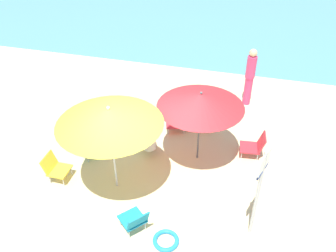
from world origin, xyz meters
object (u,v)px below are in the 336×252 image
beach_chair_e (55,167)px  warning_sign (260,183)px  umbrella_red (201,100)px  umbrella_yellow (109,116)px  swim_ring (166,240)px  person_b (250,76)px  person_a (149,139)px  beach_chair_b (204,116)px  beach_chair_f (255,145)px  beach_chair_c (135,220)px  beach_chair_d (86,142)px  beach_chair_a (176,118)px

beach_chair_e → warning_sign: bearing=-4.8°
umbrella_red → beach_chair_e: umbrella_red is taller
umbrella_yellow → swim_ring: umbrella_yellow is taller
person_b → person_a: bearing=-145.0°
beach_chair_b → umbrella_yellow: bearing=-31.7°
umbrella_red → beach_chair_f: (1.30, 0.43, -1.31)m
beach_chair_e → swim_ring: (2.80, -1.02, -0.29)m
beach_chair_e → umbrella_red: bearing=27.5°
umbrella_red → beach_chair_e: (-2.91, -1.49, -1.29)m
umbrella_yellow → beach_chair_c: size_ratio=3.05×
beach_chair_f → swim_ring: 3.27m
beach_chair_f → beach_chair_d: bearing=7.1°
beach_chair_c → beach_chair_e: bearing=18.2°
person_b → beach_chair_d: bearing=-156.9°
umbrella_red → person_b: bearing=71.5°
person_b → warning_sign: warning_sign is taller
person_a → warning_sign: 3.19m
umbrella_red → beach_chair_a: bearing=126.8°
beach_chair_c → beach_chair_a: bearing=-47.6°
person_a → warning_sign: bearing=-143.1°
beach_chair_c → beach_chair_f: size_ratio=1.12×
person_a → swim_ring: person_a is taller
person_a → person_b: 3.62m
person_a → umbrella_yellow: bearing=143.7°
umbrella_red → beach_chair_e: size_ratio=3.15×
beach_chair_d → warning_sign: 4.36m
umbrella_red → beach_chair_f: size_ratio=3.12×
umbrella_yellow → person_b: bearing=59.3°
person_b → umbrella_yellow: bearing=-140.3°
person_a → beach_chair_f: bearing=-95.7°
umbrella_red → beach_chair_a: (-0.80, 1.07, -1.32)m
umbrella_yellow → beach_chair_a: size_ratio=3.03×
beach_chair_a → swim_ring: (0.70, -3.59, -0.25)m
beach_chair_e → person_a: (1.76, 1.34, 0.11)m
umbrella_red → beach_chair_a: umbrella_red is taller
swim_ring → warning_sign: bearing=23.1°
warning_sign → person_b: bearing=114.4°
umbrella_yellow → warning_sign: (2.92, -0.51, -0.53)m
umbrella_red → beach_chair_d: bearing=-169.0°
umbrella_yellow → beach_chair_d: bearing=142.1°
beach_chair_a → beach_chair_d: (-1.82, -1.58, 0.02)m
beach_chair_a → warning_sign: warning_sign is taller
beach_chair_b → swim_ring: (-0.03, -3.85, -0.26)m
umbrella_yellow → warning_sign: bearing=-9.9°
beach_chair_b → warning_sign: warning_sign is taller
umbrella_red → umbrella_yellow: bearing=-138.2°
umbrella_yellow → beach_chair_e: 2.05m
umbrella_red → umbrella_yellow: umbrella_yellow is taller
beach_chair_b → beach_chair_d: size_ratio=0.88×
person_b → warning_sign: 4.69m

